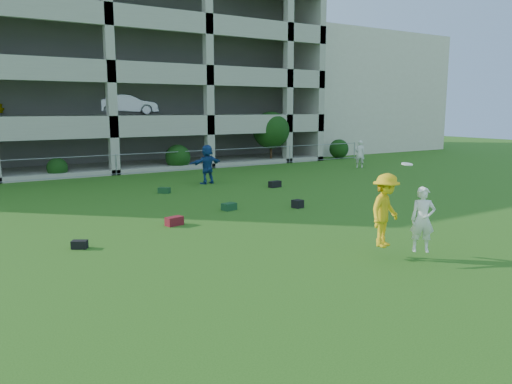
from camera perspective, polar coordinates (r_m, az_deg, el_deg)
ground at (r=12.46m, az=10.88°, el=-7.96°), size 100.00×100.00×0.00m
stucco_building at (r=48.12m, az=8.26°, el=10.98°), size 16.00×14.00×10.00m
bystander_d at (r=24.91m, az=-5.60°, el=3.19°), size 1.87×0.87×1.95m
bystander_e at (r=32.16m, az=11.77°, el=4.27°), size 0.76×0.70×1.74m
bag_red_a at (r=16.22m, az=-9.33°, el=-3.30°), size 0.60×0.40×0.28m
bag_black_b at (r=14.23m, az=-19.51°, el=-5.67°), size 0.47×0.42×0.22m
bag_green_c at (r=18.42m, az=-3.10°, el=-1.68°), size 0.56×0.44×0.26m
crate_d at (r=18.88m, az=4.77°, el=-1.36°), size 0.41×0.41×0.30m
bag_black_e at (r=23.71m, az=2.17°, el=0.90°), size 0.64×0.39×0.30m
bag_green_g at (r=22.43m, az=-10.45°, el=0.19°), size 0.57×0.57×0.25m
frisbee_contest at (r=12.73m, az=15.36°, el=-2.22°), size 1.65×1.47×2.18m
parking_garage at (r=37.29m, az=-20.07°, el=12.52°), size 30.00×14.00×12.00m
fence at (r=28.97m, az=-15.71°, el=3.04°), size 36.06×0.06×1.20m
shrub_row at (r=31.14m, az=-8.03°, el=5.40°), size 34.38×2.52×3.50m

